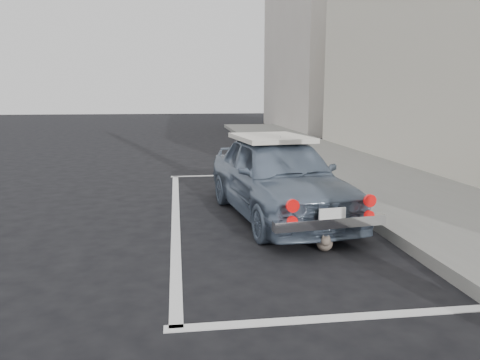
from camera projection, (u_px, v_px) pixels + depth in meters
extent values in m
plane|color=black|center=(274.00, 296.00, 4.34)|extent=(80.00, 80.00, 0.00)
cube|color=slate|center=(464.00, 219.00, 6.71)|extent=(2.80, 40.00, 0.15)
cube|color=black|center=(478.00, 118.00, 8.61)|extent=(0.10, 16.00, 2.40)
cube|color=#B7AEA6|center=(316.00, 51.00, 23.94)|extent=(3.50, 10.00, 8.00)
cube|color=silver|center=(344.00, 317.00, 3.92)|extent=(3.00, 0.12, 0.01)
cube|color=silver|center=(237.00, 175.00, 10.74)|extent=(3.00, 0.12, 0.01)
cube|color=silver|center=(176.00, 216.00, 7.15)|extent=(0.12, 7.00, 0.01)
imported|color=slate|center=(278.00, 176.00, 7.05)|extent=(1.93, 3.81, 1.24)
cube|color=silver|center=(271.00, 138.00, 7.30)|extent=(1.20, 1.51, 0.07)
cube|color=silver|center=(330.00, 223.00, 5.41)|extent=(1.40, 0.30, 0.12)
cube|color=white|center=(332.00, 215.00, 5.35)|extent=(0.33, 0.06, 0.17)
cylinder|color=red|center=(293.00, 206.00, 5.22)|extent=(0.15, 0.06, 0.15)
cylinder|color=red|center=(370.00, 201.00, 5.47)|extent=(0.15, 0.06, 0.15)
cylinder|color=red|center=(292.00, 221.00, 5.25)|extent=(0.12, 0.06, 0.12)
cylinder|color=red|center=(369.00, 216.00, 5.50)|extent=(0.12, 0.06, 0.12)
ellipsoid|color=#716356|center=(324.00, 242.00, 5.60)|extent=(0.25, 0.34, 0.18)
sphere|color=#716356|center=(326.00, 241.00, 5.45)|extent=(0.12, 0.12, 0.12)
cone|color=#716356|center=(323.00, 236.00, 5.45)|extent=(0.04, 0.04, 0.05)
cone|color=#716356|center=(329.00, 236.00, 5.44)|extent=(0.04, 0.04, 0.05)
cylinder|color=#716356|center=(327.00, 243.00, 5.76)|extent=(0.06, 0.20, 0.03)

